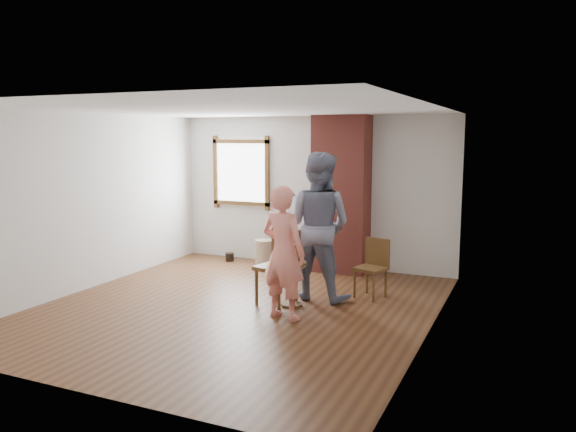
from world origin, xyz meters
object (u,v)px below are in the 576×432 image
object	(u,v)px
stoneware_crock	(265,252)
side_table	(292,276)
dining_chair_right	(373,264)
dining_chair_left	(280,262)
man	(318,226)
person_pink	(283,253)

from	to	relation	value
stoneware_crock	side_table	distance (m)	2.47
dining_chair_right	side_table	bearing A→B (deg)	-118.01
stoneware_crock	dining_chair_left	bearing A→B (deg)	-58.47
stoneware_crock	dining_chair_right	xyz separation A→B (m)	(2.28, -1.16, 0.24)
dining_chair_left	man	xyz separation A→B (m)	(0.38, 0.42, 0.46)
dining_chair_right	side_table	world-z (taller)	dining_chair_right
side_table	man	world-z (taller)	man
person_pink	side_table	bearing A→B (deg)	-66.04
dining_chair_left	person_pink	size ratio (longest dim) A/B	0.60
dining_chair_left	dining_chair_right	size ratio (longest dim) A/B	1.22
dining_chair_right	person_pink	distance (m)	1.62
dining_chair_left	side_table	world-z (taller)	dining_chair_left
dining_chair_right	person_pink	size ratio (longest dim) A/B	0.50
stoneware_crock	person_pink	world-z (taller)	person_pink
side_table	man	xyz separation A→B (m)	(0.18, 0.50, 0.62)
stoneware_crock	side_table	bearing A→B (deg)	-55.38
dining_chair_right	person_pink	bearing A→B (deg)	-101.58
dining_chair_left	dining_chair_right	xyz separation A→B (m)	(1.08, 0.79, -0.10)
side_table	person_pink	distance (m)	0.68
dining_chair_left	dining_chair_right	world-z (taller)	dining_chair_left
man	person_pink	world-z (taller)	man
dining_chair_right	man	world-z (taller)	man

